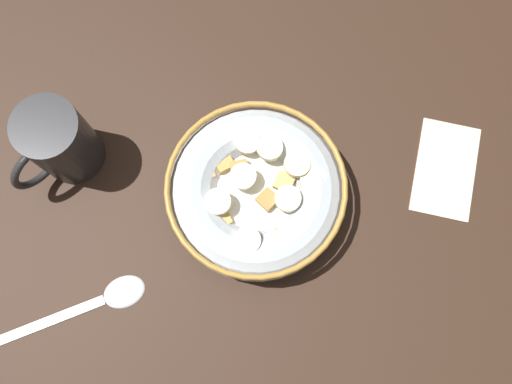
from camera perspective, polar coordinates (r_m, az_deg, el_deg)
The scene contains 5 objects.
ground_plane at distance 61.75cm, azimuth 0.00°, elevation -0.82°, with size 103.03×103.03×2.00cm, color #332116.
cereal_bowl at distance 57.92cm, azimuth 0.00°, elevation -0.02°, with size 18.57×18.57×5.80cm.
spoon at distance 61.19cm, azimuth -15.30°, elevation -10.57°, with size 15.37×9.40×0.80cm.
coffee_mug at distance 60.79cm, azimuth -19.57°, elevation 4.76°, with size 9.83×6.71×9.72cm.
folded_napkin at distance 64.88cm, azimuth 18.87°, elevation 2.26°, with size 10.84×6.51×0.30cm, color beige.
Camera 1 is at (9.70, 8.41, 59.40)cm, focal length 39.00 mm.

